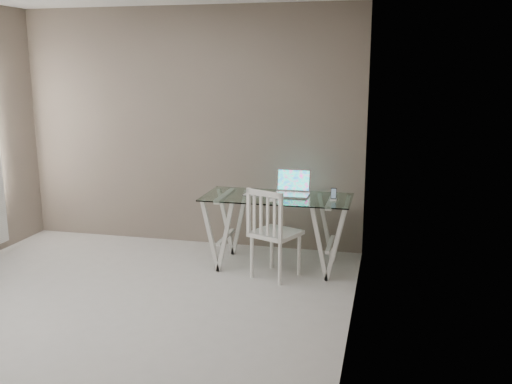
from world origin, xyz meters
TOP-DOWN VIEW (x-y plane):
  - room at (-0.06, 0.02)m, footprint 4.50×4.52m
  - desk at (1.16, 1.62)m, footprint 1.50×0.70m
  - chair at (1.17, 1.26)m, footprint 0.54×0.54m
  - laptop at (1.29, 1.76)m, footprint 0.36×0.30m
  - keyboard at (0.95, 1.62)m, footprint 0.31×0.13m
  - mouse at (1.15, 1.37)m, footprint 0.11×0.07m
  - phone_dock at (1.73, 1.58)m, footprint 0.07×0.07m

SIDE VIEW (x-z plane):
  - desk at x=1.16m, z-range 0.01..0.76m
  - chair at x=1.17m, z-range 0.05..0.95m
  - keyboard at x=0.95m, z-range 0.75..0.75m
  - mouse at x=1.15m, z-range 0.75..0.78m
  - phone_dock at x=1.73m, z-range 0.72..0.84m
  - laptop at x=1.29m, z-range 0.68..0.93m
  - room at x=-0.06m, z-range 0.36..3.07m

